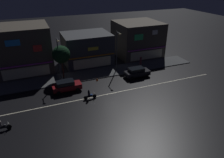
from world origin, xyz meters
The scene contains 15 objects.
ground_plane centered at (0.00, 0.00, 0.00)m, with size 140.00×140.00×0.00m, color black.
lane_divider_stripe centered at (0.00, 0.00, 0.01)m, with size 36.29×0.16×0.01m, color beige.
sidewalk_far centered at (0.00, 7.49, 0.07)m, with size 38.20×4.25×0.14m, color #424447.
storefront_left_block centered at (-11.46, 13.78, 4.12)m, with size 9.29×8.47×8.24m.
storefront_center_block centered at (0.00, 13.20, 2.97)m, with size 8.93×7.33×5.94m.
storefront_right_block centered at (11.46, 13.91, 3.56)m, with size 9.04×8.73×7.13m.
streetlamp_west centered at (-6.21, 7.15, 4.32)m, with size 0.44×1.64×7.08m.
streetlamp_mid centered at (3.84, 7.19, 4.37)m, with size 0.44×1.64×7.17m.
pedestrian_on_sidewalk centered at (9.25, 8.04, 0.95)m, with size 0.39×0.39×1.77m.
street_tree centered at (-5.75, 7.68, 4.32)m, with size 2.89×2.89×5.64m.
parked_car_near_kerb centered at (-6.06, 3.32, 0.87)m, with size 4.30×1.98×1.67m.
parked_car_trailing centered at (6.14, 3.74, 0.87)m, with size 4.30×1.98×1.67m.
motorcycle_lead centered at (-3.51, -0.28, 0.63)m, with size 1.90×0.60×1.52m.
motorcycle_following centered at (-14.60, -3.12, 0.63)m, with size 1.90×0.60×1.52m.
traffic_cone centered at (-0.72, 4.85, 0.28)m, with size 0.36×0.36×0.55m, color orange.
Camera 1 is at (-10.02, -25.01, 15.75)m, focal length 33.50 mm.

